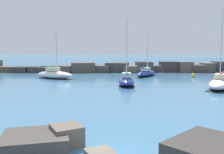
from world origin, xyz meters
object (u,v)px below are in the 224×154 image
at_px(sailboat_moored_4, 146,73).
at_px(sailboat_moored_2, 220,83).
at_px(sailboat_moored_0, 127,81).
at_px(mooring_buoy_orange_near, 193,75).
at_px(sailboat_moored_3, 54,74).

bearing_deg(sailboat_moored_4, sailboat_moored_2, -63.82).
height_order(sailboat_moored_0, sailboat_moored_4, sailboat_moored_0).
height_order(sailboat_moored_0, sailboat_moored_2, sailboat_moored_2).
xyz_separation_m(sailboat_moored_2, mooring_buoy_orange_near, (0.95, 13.70, -0.36)).
bearing_deg(sailboat_moored_2, sailboat_moored_3, 154.69).
height_order(sailboat_moored_2, sailboat_moored_4, sailboat_moored_2).
xyz_separation_m(sailboat_moored_3, sailboat_moored_4, (16.05, 3.91, -0.11)).
bearing_deg(sailboat_moored_3, sailboat_moored_4, 13.70).
height_order(sailboat_moored_2, mooring_buoy_orange_near, sailboat_moored_2).
bearing_deg(mooring_buoy_orange_near, sailboat_moored_0, -138.29).
distance_m(sailboat_moored_0, sailboat_moored_4, 13.10).
distance_m(sailboat_moored_0, mooring_buoy_orange_near, 16.73).
height_order(sailboat_moored_2, sailboat_moored_3, sailboat_moored_2).
height_order(sailboat_moored_4, mooring_buoy_orange_near, sailboat_moored_4).
bearing_deg(sailboat_moored_3, sailboat_moored_2, -25.31).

